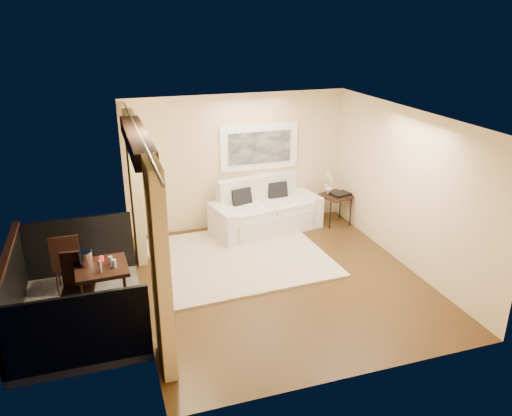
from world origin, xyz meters
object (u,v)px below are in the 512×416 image
orchid (329,183)px  balcony_chair_near (78,281)px  bistro_table (102,271)px  balcony_chair_far (67,259)px  sofa (264,212)px  side_table (336,198)px  ice_bucket (86,258)px

orchid → balcony_chair_near: size_ratio=0.47×
balcony_chair_near → bistro_table: bearing=-10.7°
bistro_table → balcony_chair_far: 1.07m
sofa → side_table: size_ratio=3.15×
balcony_chair_far → ice_bucket: bearing=112.0°
balcony_chair_far → ice_bucket: ice_bucket is taller
balcony_chair_far → ice_bucket: (0.32, -0.81, 0.35)m
sofa → ice_bucket: (-3.40, -2.24, 0.56)m
sofa → bistro_table: bearing=-154.7°
orchid → balcony_chair_near: (-4.93, -2.17, -0.28)m
sofa → balcony_chair_near: 4.20m
side_table → balcony_chair_near: size_ratio=0.72×
side_table → ice_bucket: 5.33m
orchid → bistro_table: 5.13m
bistro_table → balcony_chair_near: size_ratio=0.82×
balcony_chair_far → balcony_chair_near: bearing=102.9°
side_table → ice_bucket: size_ratio=3.68×
side_table → orchid: size_ratio=1.53×
balcony_chair_near → orchid: bearing=31.2°
sofa → ice_bucket: bearing=-157.6°
orchid → ice_bucket: orchid is taller
bistro_table → balcony_chair_far: bearing=119.1°
side_table → balcony_chair_far: 5.37m
balcony_chair_near → ice_bucket: ice_bucket is taller
orchid → bistro_table: orchid is taller
side_table → bistro_table: bearing=-155.4°
sofa → bistro_table: size_ratio=2.79×
sofa → bistro_table: (-3.21, -2.35, 0.38)m
bistro_table → balcony_chair_far: (-0.51, 0.92, -0.17)m
sofa → balcony_chair_far: 3.99m
side_table → bistro_table: bistro_table is taller
bistro_table → ice_bucket: ice_bucket is taller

